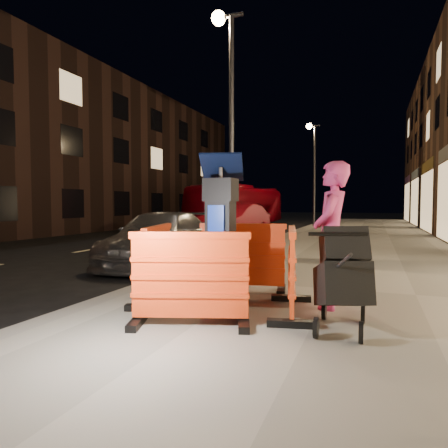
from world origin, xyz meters
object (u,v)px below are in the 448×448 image
at_px(car_silver, 161,264).
at_px(car_red, 233,242).
at_px(man, 331,235).
at_px(bus_doubledecker, 238,227).
at_px(parking_kiosk, 221,235).
at_px(barrier_back, 243,257).
at_px(barrier_bldgside, 292,271).
at_px(barrier_front, 190,279).
at_px(barrier_kerbside, 158,263).
at_px(stroller, 342,280).

xyz_separation_m(car_silver, car_red, (-0.28, 6.20, 0.00)).
relative_size(car_red, man, 2.40).
distance_m(bus_doubledecker, man, 20.74).
distance_m(parking_kiosk, barrier_back, 1.04).
bearing_deg(man, barrier_bldgside, -42.68).
relative_size(barrier_front, barrier_back, 1.00).
distance_m(parking_kiosk, car_red, 10.52).
bearing_deg(bus_doubledecker, barrier_front, -63.95).
relative_size(barrier_bldgside, bus_doubledecker, 0.14).
bearing_deg(barrier_back, bus_doubledecker, 98.39).
xyz_separation_m(car_silver, man, (4.41, -3.31, 1.11)).
bearing_deg(car_silver, barrier_bldgside, -50.47).
xyz_separation_m(barrier_back, car_silver, (-3.03, 2.78, -0.68)).
bearing_deg(car_silver, car_red, 85.23).
bearing_deg(parking_kiosk, barrier_back, 76.63).
relative_size(barrier_front, car_silver, 0.30).
distance_m(parking_kiosk, barrier_kerbside, 1.04).
height_order(barrier_back, barrier_kerbside, same).
xyz_separation_m(barrier_bldgside, car_silver, (-3.98, 3.73, -0.68)).
distance_m(barrier_back, car_silver, 4.16).
bearing_deg(barrier_front, barrier_bldgside, 26.63).
distance_m(barrier_back, car_red, 9.59).
distance_m(barrier_front, bus_doubledecker, 21.55).
bearing_deg(bus_doubledecker, barrier_bldgside, -60.70).
xyz_separation_m(barrier_back, bus_doubledecker, (-6.35, 18.69, -0.68)).
bearing_deg(barrier_back, parking_kiosk, -100.37).
relative_size(bus_doubledecker, stroller, 8.84).
xyz_separation_m(barrier_back, barrier_kerbside, (-0.95, -0.95, 0.00)).
relative_size(barrier_kerbside, car_red, 0.30).
relative_size(barrier_front, car_red, 0.30).
height_order(parking_kiosk, man, man).
xyz_separation_m(parking_kiosk, barrier_front, (0.00, -0.95, -0.42)).
height_order(barrier_back, bus_doubledecker, bus_doubledecker).
distance_m(barrier_bldgside, man, 0.74).
xyz_separation_m(barrier_front, man, (1.38, 1.37, 0.43)).
bearing_deg(barrier_front, car_silver, 104.56).
distance_m(parking_kiosk, barrier_front, 1.04).
bearing_deg(car_red, car_silver, -82.89).
relative_size(car_silver, man, 2.33).
bearing_deg(barrier_back, car_silver, 127.12).
xyz_separation_m(car_silver, bus_doubledecker, (-3.32, 15.91, 0.00)).
bearing_deg(parking_kiosk, barrier_kerbside, 166.63).
bearing_deg(barrier_front, bus_doubledecker, 88.77).
bearing_deg(barrier_bldgside, man, -57.33).
height_order(car_silver, bus_doubledecker, bus_doubledecker).
distance_m(car_red, bus_doubledecker, 10.17).
height_order(barrier_front, barrier_back, same).
bearing_deg(man, parking_kiosk, -69.84).
distance_m(car_silver, bus_doubledecker, 16.25).
xyz_separation_m(barrier_front, barrier_back, (0.00, 1.90, 0.00)).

